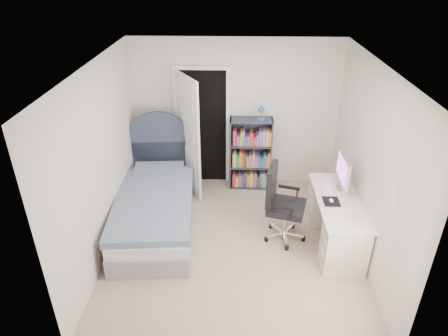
{
  "coord_description": "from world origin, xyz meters",
  "views": [
    {
      "loc": [
        0.01,
        -4.45,
        3.61
      ],
      "look_at": [
        -0.14,
        0.23,
        1.08
      ],
      "focal_mm": 32.0,
      "sensor_mm": 36.0,
      "label": 1
    }
  ],
  "objects_px": {
    "bookcase": "(251,156)",
    "office_chair": "(280,200)",
    "bed": "(156,205)",
    "floor_lamp": "(167,157)",
    "desk": "(336,219)",
    "nightstand": "(155,165)"
  },
  "relations": [
    {
      "from": "nightstand",
      "to": "desk",
      "type": "bearing_deg",
      "value": -28.59
    },
    {
      "from": "bed",
      "to": "desk",
      "type": "relative_size",
      "value": 1.61
    },
    {
      "from": "floor_lamp",
      "to": "bookcase",
      "type": "bearing_deg",
      "value": 2.41
    },
    {
      "from": "office_chair",
      "to": "nightstand",
      "type": "bearing_deg",
      "value": 145.03
    },
    {
      "from": "desk",
      "to": "bed",
      "type": "bearing_deg",
      "value": 171.54
    },
    {
      "from": "bookcase",
      "to": "bed",
      "type": "bearing_deg",
      "value": -141.67
    },
    {
      "from": "nightstand",
      "to": "bookcase",
      "type": "height_order",
      "value": "bookcase"
    },
    {
      "from": "floor_lamp",
      "to": "desk",
      "type": "distance_m",
      "value": 2.94
    },
    {
      "from": "nightstand",
      "to": "floor_lamp",
      "type": "distance_m",
      "value": 0.31
    },
    {
      "from": "floor_lamp",
      "to": "desk",
      "type": "xyz_separation_m",
      "value": [
        2.55,
        -1.46,
        -0.17
      ]
    },
    {
      "from": "bookcase",
      "to": "office_chair",
      "type": "relative_size",
      "value": 1.32
    },
    {
      "from": "bed",
      "to": "nightstand",
      "type": "xyz_separation_m",
      "value": [
        -0.23,
        1.14,
        0.06
      ]
    },
    {
      "from": "desk",
      "to": "office_chair",
      "type": "xyz_separation_m",
      "value": [
        -0.77,
        0.11,
        0.23
      ]
    },
    {
      "from": "bed",
      "to": "floor_lamp",
      "type": "relative_size",
      "value": 1.71
    },
    {
      "from": "desk",
      "to": "floor_lamp",
      "type": "bearing_deg",
      "value": 150.24
    },
    {
      "from": "nightstand",
      "to": "desk",
      "type": "xyz_separation_m",
      "value": [
        2.8,
        -1.52,
        0.01
      ]
    },
    {
      "from": "nightstand",
      "to": "bookcase",
      "type": "xyz_separation_m",
      "value": [
        1.66,
        -0.0,
        0.19
      ]
    },
    {
      "from": "nightstand",
      "to": "floor_lamp",
      "type": "bearing_deg",
      "value": -14.81
    },
    {
      "from": "bookcase",
      "to": "desk",
      "type": "bearing_deg",
      "value": -53.33
    },
    {
      "from": "bookcase",
      "to": "office_chair",
      "type": "distance_m",
      "value": 1.46
    },
    {
      "from": "bed",
      "to": "bookcase",
      "type": "bearing_deg",
      "value": 38.33
    },
    {
      "from": "floor_lamp",
      "to": "office_chair",
      "type": "bearing_deg",
      "value": -37.2
    }
  ]
}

